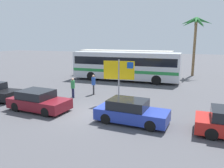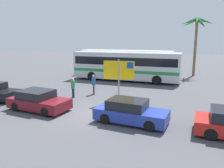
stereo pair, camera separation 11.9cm
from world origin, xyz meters
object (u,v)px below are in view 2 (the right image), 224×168
bus_rear_coach (126,61)px  car_blue (130,112)px  ferry_sign (119,72)px  car_maroon (38,101)px  bus_front_coach (126,65)px  pedestrian_crossing_lot (94,83)px  pedestrian_near_sign (73,86)px

bus_rear_coach → car_blue: 16.46m
ferry_sign → car_blue: ferry_sign is taller
ferry_sign → car_maroon: size_ratio=0.77×
bus_front_coach → pedestrian_crossing_lot: size_ratio=6.99×
pedestrian_near_sign → bus_front_coach: bearing=-155.3°
car_maroon → pedestrian_crossing_lot: pedestrian_crossing_lot is taller
bus_front_coach → car_blue: size_ratio=2.83×
bus_front_coach → pedestrian_near_sign: size_ratio=7.37×
ferry_sign → bus_front_coach: bearing=95.5°
ferry_sign → pedestrian_crossing_lot: size_ratio=1.91×
pedestrian_crossing_lot → pedestrian_near_sign: bearing=-152.8°
ferry_sign → pedestrian_crossing_lot: 3.70m
bus_front_coach → car_blue: 12.77m
ferry_sign → pedestrian_near_sign: (-4.00, 0.37, -1.40)m
bus_front_coach → ferry_sign: 9.07m
car_maroon → pedestrian_near_sign: pedestrian_near_sign is taller
bus_rear_coach → ferry_sign: bearing=-75.4°
bus_front_coach → bus_rear_coach: same height
bus_front_coach → bus_rear_coach: size_ratio=1.00×
car_maroon → bus_front_coach: bearing=84.0°
ferry_sign → pedestrian_near_sign: 4.25m
car_blue → pedestrian_near_sign: bearing=151.6°
ferry_sign → car_blue: size_ratio=0.77×
car_maroon → pedestrian_crossing_lot: size_ratio=2.49×
car_blue → pedestrian_crossing_lot: pedestrian_crossing_lot is taller
bus_rear_coach → pedestrian_near_sign: bearing=-93.7°
bus_rear_coach → car_maroon: size_ratio=2.80×
ferry_sign → car_maroon: ferry_sign is taller
bus_front_coach → pedestrian_crossing_lot: 7.00m
bus_rear_coach → ferry_sign: ferry_sign is taller
ferry_sign → car_blue: 4.11m
bus_front_coach → ferry_sign: bearing=-76.5°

